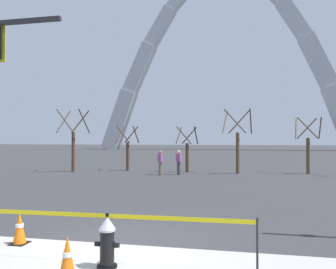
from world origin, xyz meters
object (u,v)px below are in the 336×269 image
(traffic_cone_mid_sidewalk, at_px, (20,228))
(pedestrian_standing_center, at_px, (160,162))
(fire_hydrant, at_px, (107,242))
(traffic_cone_by_hydrant, at_px, (67,258))
(monument_arch, at_px, (224,67))
(pedestrian_walking_left, at_px, (179,162))

(traffic_cone_mid_sidewalk, distance_m, pedestrian_standing_center, 14.54)
(fire_hydrant, xyz_separation_m, traffic_cone_by_hydrant, (-0.47, -0.61, -0.11))
(fire_hydrant, relative_size, traffic_cone_mid_sidewalk, 1.36)
(monument_arch, bearing_deg, traffic_cone_by_hydrant, -90.20)
(fire_hydrant, bearing_deg, pedestrian_standing_center, 99.25)
(fire_hydrant, height_order, pedestrian_standing_center, pedestrian_standing_center)
(traffic_cone_mid_sidewalk, distance_m, pedestrian_walking_left, 14.99)
(traffic_cone_mid_sidewalk, bearing_deg, fire_hydrant, -20.41)
(monument_arch, bearing_deg, pedestrian_standing_center, -92.57)
(pedestrian_standing_center, bearing_deg, fire_hydrant, -80.75)
(traffic_cone_by_hydrant, height_order, pedestrian_standing_center, pedestrian_standing_center)
(traffic_cone_by_hydrant, relative_size, pedestrian_walking_left, 0.46)
(pedestrian_standing_center, bearing_deg, pedestrian_walking_left, 20.39)
(fire_hydrant, xyz_separation_m, pedestrian_walking_left, (-1.38, 15.85, 0.35))
(monument_arch, distance_m, pedestrian_standing_center, 53.43)
(traffic_cone_by_hydrant, bearing_deg, pedestrian_walking_left, 93.19)
(pedestrian_walking_left, xyz_separation_m, pedestrian_standing_center, (-1.13, -0.42, 0.00))
(traffic_cone_mid_sidewalk, bearing_deg, monument_arch, 88.08)
(traffic_cone_by_hydrant, distance_m, monument_arch, 68.91)
(monument_arch, height_order, pedestrian_standing_center, monument_arch)
(traffic_cone_by_hydrant, height_order, monument_arch, monument_arch)
(traffic_cone_by_hydrant, xyz_separation_m, traffic_cone_mid_sidewalk, (-1.96, 1.51, 0.00))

